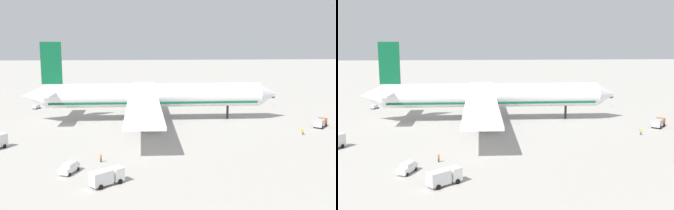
% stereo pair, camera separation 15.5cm
% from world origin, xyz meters
% --- Properties ---
extents(ground_plane, '(600.00, 600.00, 0.00)m').
position_xyz_m(ground_plane, '(0.00, 0.00, 0.00)').
color(ground_plane, '#ADA8A0').
extents(airliner, '(76.66, 80.44, 23.38)m').
position_xyz_m(airliner, '(-1.26, -0.08, 7.33)').
color(airliner, white).
rests_on(airliner, ground).
extents(service_truck_1, '(5.15, 5.51, 2.35)m').
position_xyz_m(service_truck_1, '(45.63, -13.35, 1.35)').
color(service_truck_1, '#BF4C14').
rests_on(service_truck_1, ground).
extents(service_truck_3, '(6.06, 5.42, 2.77)m').
position_xyz_m(service_truck_3, '(-9.92, -53.17, 1.57)').
color(service_truck_3, white).
rests_on(service_truck_3, ground).
extents(service_van, '(3.35, 5.06, 1.97)m').
position_xyz_m(service_van, '(-17.31, -46.38, 1.03)').
color(service_van, white).
rests_on(service_van, ground).
extents(baggage_cart_0, '(2.19, 2.92, 1.31)m').
position_xyz_m(baggage_cart_0, '(22.86, 52.23, 0.72)').
color(baggage_cart_0, gray).
rests_on(baggage_cart_0, ground).
extents(baggage_cart_1, '(2.37, 3.55, 1.36)m').
position_xyz_m(baggage_cart_1, '(-40.35, 20.88, 0.75)').
color(baggage_cart_1, '#595B60').
rests_on(baggage_cart_1, ground).
extents(baggage_cart_2, '(2.71, 2.66, 0.40)m').
position_xyz_m(baggage_cart_2, '(49.80, 40.17, 0.27)').
color(baggage_cart_2, '#26598C').
rests_on(baggage_cart_2, ground).
extents(ground_worker_0, '(0.46, 0.46, 1.75)m').
position_xyz_m(ground_worker_0, '(37.43, -21.30, 0.89)').
color(ground_worker_0, '#3F3F47').
rests_on(ground_worker_0, ground).
extents(ground_worker_1, '(0.56, 0.56, 1.64)m').
position_xyz_m(ground_worker_1, '(-12.13, -40.44, 0.83)').
color(ground_worker_1, navy).
rests_on(ground_worker_1, ground).
extents(traffic_cone_0, '(0.36, 0.36, 0.55)m').
position_xyz_m(traffic_cone_0, '(38.94, -16.75, 0.28)').
color(traffic_cone_0, orange).
rests_on(traffic_cone_0, ground).
extents(traffic_cone_1, '(0.36, 0.36, 0.55)m').
position_xyz_m(traffic_cone_1, '(44.16, 21.11, 0.28)').
color(traffic_cone_1, orange).
rests_on(traffic_cone_1, ground).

